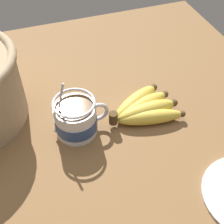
{
  "coord_description": "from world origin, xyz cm",
  "views": [
    {
      "loc": [
        -12.72,
        -46.68,
        57.58
      ],
      "look_at": [
        3.16,
        -0.61,
        7.54
      ],
      "focal_mm": 50.0,
      "sensor_mm": 36.0,
      "label": 1
    }
  ],
  "objects": [
    {
      "name": "table",
      "position": [
        0.0,
        0.0,
        1.76
      ],
      "size": [
        97.87,
        97.87,
        3.53
      ],
      "color": "brown",
      "rests_on": "ground"
    },
    {
      "name": "banana_bunch",
      "position": [
        11.23,
        0.01,
        5.47
      ],
      "size": [
        17.76,
        13.88,
        4.26
      ],
      "color": "#4C381E",
      "rests_on": "table"
    },
    {
      "name": "coffee_mug",
      "position": [
        -4.96,
        0.15,
        7.52
      ],
      "size": [
        13.18,
        9.44,
        14.69
      ],
      "color": "silver",
      "rests_on": "table"
    }
  ]
}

